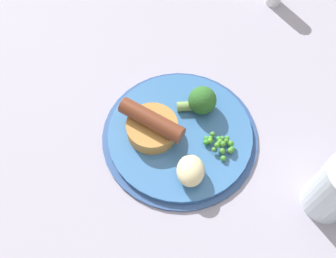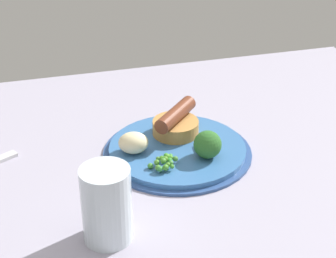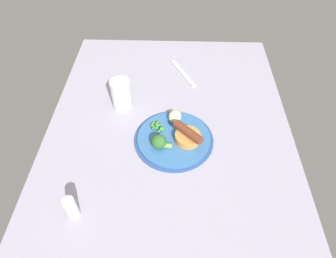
% 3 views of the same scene
% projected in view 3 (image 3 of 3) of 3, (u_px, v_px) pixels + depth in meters
% --- Properties ---
extents(dining_table, '(1.10, 0.80, 0.03)m').
position_uv_depth(dining_table, '(169.00, 136.00, 0.98)').
color(dining_table, '#9E99AD').
rests_on(dining_table, ground).
extents(dinner_plate, '(0.25, 0.25, 0.01)m').
position_uv_depth(dinner_plate, '(174.00, 139.00, 0.95)').
color(dinner_plate, '#2D4C84').
rests_on(dinner_plate, dining_table).
extents(sausage_pudding, '(0.09, 0.09, 0.05)m').
position_uv_depth(sausage_pudding, '(188.00, 136.00, 0.92)').
color(sausage_pudding, '#BC8442').
rests_on(sausage_pudding, dinner_plate).
extents(pea_pile, '(0.05, 0.05, 0.02)m').
position_uv_depth(pea_pile, '(157.00, 126.00, 0.96)').
color(pea_pile, green).
rests_on(pea_pile, dinner_plate).
extents(broccoli_floret_near, '(0.05, 0.06, 0.05)m').
position_uv_depth(broccoli_floret_near, '(159.00, 142.00, 0.90)').
color(broccoli_floret_near, '#2D6628').
rests_on(broccoli_floret_near, dinner_plate).
extents(potato_chunk_2, '(0.06, 0.05, 0.04)m').
position_uv_depth(potato_chunk_2, '(175.00, 116.00, 0.98)').
color(potato_chunk_2, beige).
rests_on(potato_chunk_2, dinner_plate).
extents(fork, '(0.17, 0.10, 0.01)m').
position_uv_depth(fork, '(183.00, 73.00, 1.18)').
color(fork, silver).
rests_on(fork, dining_table).
extents(drinking_glass, '(0.07, 0.07, 0.11)m').
position_uv_depth(drinking_glass, '(121.00, 94.00, 1.02)').
color(drinking_glass, silver).
rests_on(drinking_glass, dining_table).
extents(salt_shaker, '(0.03, 0.03, 0.08)m').
position_uv_depth(salt_shaker, '(71.00, 208.00, 0.75)').
color(salt_shaker, silver).
rests_on(salt_shaker, dining_table).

